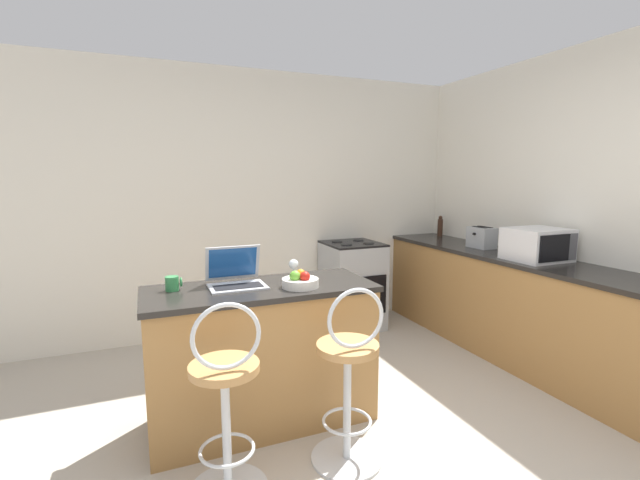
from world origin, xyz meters
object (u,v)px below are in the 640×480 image
(bar_stool_near, at_px, (226,405))
(bar_stool_far, at_px, (349,381))
(stove_range, at_px, (352,285))
(fruit_bowl, at_px, (300,281))
(microwave, at_px, (537,244))
(wine_glass_short, at_px, (294,265))
(laptop, at_px, (235,276))
(toaster, at_px, (482,237))
(pepper_mill, at_px, (440,227))
(mug_green, at_px, (173,283))

(bar_stool_near, distance_m, bar_stool_far, 0.66)
(stove_range, xyz_separation_m, fruit_bowl, (-1.11, -1.48, 0.49))
(microwave, height_order, wine_glass_short, microwave)
(bar_stool_near, height_order, laptop, laptop)
(laptop, xyz_separation_m, microwave, (2.43, -0.12, 0.07))
(toaster, relative_size, fruit_bowl, 1.08)
(laptop, height_order, pepper_mill, laptop)
(wine_glass_short, bearing_deg, mug_green, 179.26)
(bar_stool_near, bearing_deg, fruit_bowl, 40.06)
(toaster, distance_m, pepper_mill, 0.82)
(bar_stool_near, bearing_deg, wine_glass_short, 49.20)
(microwave, relative_size, fruit_bowl, 1.96)
(stove_range, relative_size, wine_glass_short, 6.66)
(bar_stool_far, height_order, toaster, toaster)
(pepper_mill, bearing_deg, mug_green, -156.11)
(bar_stool_far, relative_size, pepper_mill, 4.30)
(bar_stool_far, height_order, fruit_bowl, bar_stool_far)
(bar_stool_far, height_order, microwave, microwave)
(bar_stool_far, height_order, wine_glass_short, wine_glass_short)
(pepper_mill, xyz_separation_m, fruit_bowl, (-2.25, -1.54, -0.07))
(bar_stool_near, xyz_separation_m, toaster, (2.65, 1.19, 0.52))
(bar_stool_near, distance_m, microwave, 2.74)
(bar_stool_near, xyz_separation_m, fruit_bowl, (0.55, 0.46, 0.46))
(microwave, bearing_deg, bar_stool_far, -164.59)
(laptop, distance_m, microwave, 2.44)
(fruit_bowl, bearing_deg, pepper_mill, 34.39)
(mug_green, bearing_deg, laptop, -2.33)
(laptop, height_order, microwave, microwave)
(laptop, xyz_separation_m, wine_glass_short, (0.39, 0.01, 0.04))
(microwave, relative_size, wine_glass_short, 3.27)
(bar_stool_near, relative_size, stove_range, 1.12)
(fruit_bowl, bearing_deg, bar_stool_far, -76.42)
(bar_stool_near, height_order, pepper_mill, pepper_mill)
(bar_stool_far, relative_size, fruit_bowl, 4.48)
(mug_green, relative_size, wine_glass_short, 0.71)
(laptop, distance_m, stove_range, 2.01)
(bar_stool_near, height_order, bar_stool_far, same)
(bar_stool_near, bearing_deg, toaster, 24.22)
(stove_range, bearing_deg, toaster, -37.00)
(laptop, height_order, wine_glass_short, laptop)
(microwave, bearing_deg, stove_range, 124.59)
(pepper_mill, height_order, wine_glass_short, pepper_mill)
(microwave, distance_m, pepper_mill, 1.47)
(toaster, height_order, fruit_bowl, toaster)
(laptop, bearing_deg, stove_range, 41.17)
(bar_stool_near, distance_m, fruit_bowl, 0.85)
(stove_range, bearing_deg, mug_green, -145.45)
(microwave, height_order, toaster, microwave)
(laptop, distance_m, pepper_mill, 2.93)
(laptop, bearing_deg, mug_green, 177.67)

